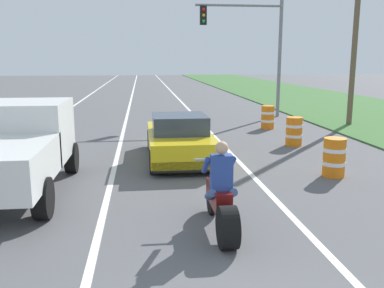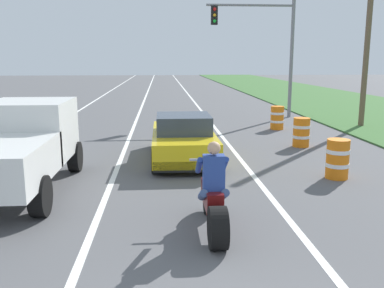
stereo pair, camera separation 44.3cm
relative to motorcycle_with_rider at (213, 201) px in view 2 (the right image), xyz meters
The scene contains 12 objects.
lane_stripe_left_solid 17.01m from the motorcycle_with_rider, 109.61° to the left, with size 0.14×120.00×0.01m, color white.
lane_stripe_right_solid 16.10m from the motorcycle_with_rider, 84.67° to the left, with size 0.14×120.00×0.01m, color white.
lane_stripe_centre_dashed 16.16m from the motorcycle_with_rider, 97.49° to the left, with size 0.14×120.00×0.01m, color white.
grass_verge_right 19.79m from the motorcycle_with_rider, 54.05° to the left, with size 10.00×120.00×0.06m, color #3D6B33.
motorcycle_with_rider is the anchor object (origin of this frame).
sports_car_yellow 5.57m from the motorcycle_with_rider, 92.27° to the left, with size 1.84×4.30×1.37m.
pickup_truck_left_lane_white 4.89m from the motorcycle_with_rider, 146.56° to the left, with size 2.02×4.80×1.98m.
traffic_light_mast_near 15.75m from the motorcycle_with_rider, 73.20° to the left, with size 4.48×0.34×6.00m.
utility_pole_roadside 14.26m from the motorcycle_with_rider, 54.46° to the left, with size 0.24×0.24×7.93m, color brown.
construction_barrel_nearest 4.79m from the motorcycle_with_rider, 42.26° to the left, with size 0.58×0.58×1.00m.
construction_barrel_mid 8.17m from the motorcycle_with_rider, 61.25° to the left, with size 0.58×0.58×1.00m.
construction_barrel_far 11.59m from the motorcycle_with_rider, 69.28° to the left, with size 0.58×0.58×1.00m.
Camera 2 is at (-0.56, -2.81, 2.95)m, focal length 39.44 mm.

